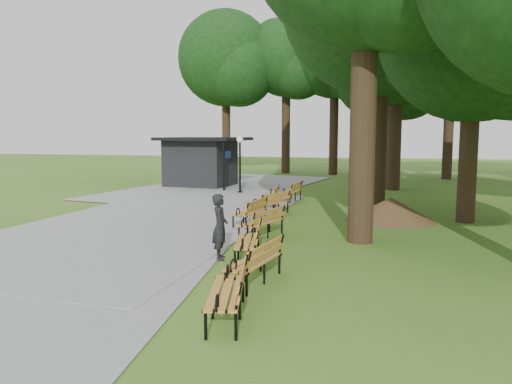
% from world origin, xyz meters
% --- Properties ---
extents(ground, '(100.00, 100.00, 0.00)m').
position_xyz_m(ground, '(0.00, 0.00, 0.00)').
color(ground, '#3C661D').
rests_on(ground, ground).
extents(path, '(12.00, 38.00, 0.06)m').
position_xyz_m(path, '(-4.00, 3.00, 0.03)').
color(path, gray).
rests_on(path, ground).
extents(person, '(0.53, 0.66, 1.57)m').
position_xyz_m(person, '(0.01, -1.41, 0.79)').
color(person, black).
rests_on(person, ground).
extents(kiosk, '(4.86, 4.36, 2.78)m').
position_xyz_m(kiosk, '(-6.20, 14.08, 1.39)').
color(kiosk, black).
rests_on(kiosk, ground).
extents(lamp_post, '(0.32, 0.32, 2.86)m').
position_xyz_m(lamp_post, '(-3.10, 11.34, 2.08)').
color(lamp_post, black).
rests_on(lamp_post, ground).
extents(dirt_mound, '(2.53, 2.53, 0.83)m').
position_xyz_m(dirt_mound, '(4.07, 4.85, 0.42)').
color(dirt_mound, '#47301C').
rests_on(dirt_mound, ground).
extents(bench_0, '(1.02, 1.99, 0.88)m').
position_xyz_m(bench_0, '(1.30, -5.07, 0.44)').
color(bench_0, '#BB772B').
rests_on(bench_0, ground).
extents(bench_1, '(0.97, 1.98, 0.88)m').
position_xyz_m(bench_1, '(1.26, -3.06, 0.44)').
color(bench_1, '#BB772B').
rests_on(bench_1, ground).
extents(bench_2, '(0.99, 1.99, 0.88)m').
position_xyz_m(bench_2, '(0.65, -1.29, 0.44)').
color(bench_2, '#BB772B').
rests_on(bench_2, ground).
extents(bench_3, '(1.21, 2.00, 0.88)m').
position_xyz_m(bench_3, '(0.39, 1.22, 0.44)').
color(bench_3, '#BB772B').
rests_on(bench_3, ground).
extents(bench_4, '(0.91, 1.97, 0.88)m').
position_xyz_m(bench_4, '(-0.43, 3.04, 0.44)').
color(bench_4, '#BB772B').
rests_on(bench_4, ground).
extents(bench_5, '(1.37, 1.99, 0.88)m').
position_xyz_m(bench_5, '(-0.20, 5.14, 0.44)').
color(bench_5, '#BB772B').
rests_on(bench_5, ground).
extents(bench_6, '(0.84, 1.96, 0.88)m').
position_xyz_m(bench_6, '(-0.59, 6.88, 0.44)').
color(bench_6, '#BB772B').
rests_on(bench_6, ground).
extents(bench_7, '(0.86, 1.96, 0.88)m').
position_xyz_m(bench_7, '(-0.10, 8.92, 0.44)').
color(bench_7, '#BB772B').
rests_on(bench_7, ground).
extents(lawn_tree_1, '(6.25, 6.25, 9.59)m').
position_xyz_m(lawn_tree_1, '(6.53, 5.34, 6.44)').
color(lawn_tree_1, black).
rests_on(lawn_tree_1, ground).
extents(lawn_tree_4, '(7.82, 7.82, 12.25)m').
position_xyz_m(lawn_tree_4, '(4.38, 14.83, 8.30)').
color(lawn_tree_4, black).
rests_on(lawn_tree_4, ground).
extents(tree_backdrop, '(36.07, 9.85, 16.20)m').
position_xyz_m(tree_backdrop, '(6.57, 23.23, 8.10)').
color(tree_backdrop, black).
rests_on(tree_backdrop, ground).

